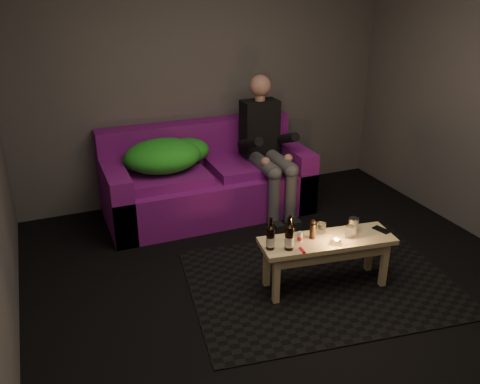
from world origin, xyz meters
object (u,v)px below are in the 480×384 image
(beer_bottle_a, at_px, (270,238))
(beer_bottle_b, at_px, (289,237))
(sofa, at_px, (206,182))
(coffee_table, at_px, (327,247))
(steel_cup, at_px, (353,225))
(person, at_px, (266,143))

(beer_bottle_a, bearing_deg, beer_bottle_b, -24.58)
(beer_bottle_a, bearing_deg, sofa, 87.99)
(coffee_table, xyz_separation_m, steel_cup, (0.25, 0.04, 0.13))
(person, bearing_deg, coffee_table, -96.88)
(beer_bottle_a, relative_size, beer_bottle_b, 0.93)
(coffee_table, height_order, steel_cup, steel_cup)
(coffee_table, height_order, beer_bottle_a, beer_bottle_a)
(beer_bottle_a, xyz_separation_m, beer_bottle_b, (0.12, -0.06, 0.01))
(sofa, distance_m, steel_cup, 1.77)
(sofa, height_order, steel_cup, sofa)
(sofa, distance_m, beer_bottle_a, 1.66)
(sofa, height_order, person, person)
(beer_bottle_a, bearing_deg, person, 66.29)
(sofa, relative_size, person, 1.50)
(coffee_table, distance_m, steel_cup, 0.29)
(person, relative_size, beer_bottle_b, 5.05)
(beer_bottle_a, height_order, steel_cup, beer_bottle_a)
(person, height_order, beer_bottle_b, person)
(coffee_table, bearing_deg, beer_bottle_a, 176.60)
(sofa, bearing_deg, beer_bottle_a, -92.01)
(beer_bottle_b, bearing_deg, beer_bottle_a, 155.42)
(beer_bottle_a, bearing_deg, coffee_table, -3.40)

